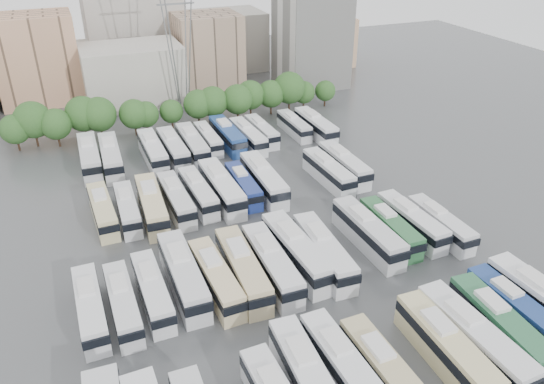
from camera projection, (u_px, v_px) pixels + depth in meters
name	position (u px, v px, depth m)	size (l,w,h in m)	color
ground	(264.00, 243.00, 66.49)	(220.00, 220.00, 0.00)	#424447
tree_line	(173.00, 106.00, 98.12)	(63.68, 7.66, 8.14)	black
city_buildings	(117.00, 53.00, 118.71)	(102.00, 35.00, 20.00)	#9E998E
apartment_tower	(312.00, 27.00, 118.51)	(14.00, 14.00, 26.00)	silver
electricity_pylon	(177.00, 17.00, 98.83)	(9.00, 6.91, 33.83)	slate
bus_r0_s5	(307.00, 378.00, 45.18)	(3.24, 12.71, 3.96)	silver
bus_r0_s6	(344.00, 368.00, 46.26)	(3.09, 12.44, 3.88)	silver
bus_r0_s7	(386.00, 373.00, 45.79)	(2.91, 12.18, 3.81)	tan
bus_r0_s9	(446.00, 348.00, 48.24)	(3.03, 12.89, 4.03)	beige
bus_r0_s10	(473.00, 338.00, 49.14)	(3.53, 13.63, 4.24)	silver
bus_r0_s11	(499.00, 325.00, 50.84)	(3.37, 12.80, 3.98)	#2B6440
bus_r0_s12	(514.00, 309.00, 53.12)	(2.83, 11.74, 3.67)	navy
bus_r1_s0	(90.00, 308.00, 53.29)	(2.71, 11.59, 3.62)	silver
bus_r1_s1	(123.00, 303.00, 53.93)	(2.62, 11.36, 3.55)	silver
bus_r1_s2	(153.00, 291.00, 55.60)	(2.70, 11.56, 3.61)	silver
bus_r1_s3	(183.00, 275.00, 57.53)	(2.98, 13.41, 4.20)	silver
bus_r1_s4	(216.00, 278.00, 57.33)	(3.21, 12.31, 3.83)	beige
bus_r1_s5	(243.00, 269.00, 58.50)	(3.27, 13.24, 4.13)	#C9B78A
bus_r1_s6	(272.00, 264.00, 59.32)	(3.04, 13.13, 4.11)	silver
bus_r1_s7	(296.00, 251.00, 61.33)	(3.66, 13.78, 4.28)	silver
bus_r1_s8	(324.00, 251.00, 61.47)	(3.44, 13.13, 4.08)	silver
bus_r1_s10	(368.00, 232.00, 65.05)	(3.20, 13.18, 4.11)	silver
bus_r1_s11	(390.00, 227.00, 66.41)	(2.66, 11.62, 3.64)	#2B6438
bus_r1_s12	(411.00, 221.00, 67.60)	(3.21, 12.17, 3.78)	silver
bus_r1_s13	(440.00, 224.00, 67.28)	(2.60, 11.34, 3.55)	silver
bus_r2_s1	(103.00, 210.00, 70.02)	(2.98, 11.83, 3.69)	beige
bus_r2_s2	(127.00, 209.00, 70.58)	(2.72, 11.30, 3.53)	silver
bus_r2_s3	(152.00, 205.00, 70.94)	(3.42, 13.18, 4.10)	beige
bus_r2_s4	(176.00, 199.00, 72.54)	(2.98, 12.26, 3.83)	silver
bus_r2_s5	(198.00, 192.00, 74.31)	(3.11, 11.97, 3.72)	silver
bus_r2_s6	(221.00, 188.00, 74.99)	(3.25, 13.68, 4.27)	silver
bus_r2_s7	(243.00, 185.00, 76.47)	(2.61, 11.14, 3.48)	navy
bus_r2_s8	(264.00, 179.00, 77.25)	(3.15, 13.56, 4.24)	silver
bus_r2_s11	(328.00, 171.00, 79.97)	(3.16, 12.28, 3.82)	silver
bus_r2_s12	(344.00, 164.00, 82.02)	(2.93, 12.58, 3.93)	silver
bus_r3_s1	(90.00, 157.00, 84.17)	(3.15, 13.46, 4.21)	silver
bus_r3_s2	(111.00, 156.00, 84.30)	(3.36, 13.37, 4.17)	silver
bus_r3_s4	(153.00, 151.00, 86.32)	(2.96, 12.81, 4.01)	silver
bus_r3_s5	(173.00, 148.00, 87.21)	(3.06, 12.78, 3.99)	silver
bus_r3_s6	(192.00, 144.00, 88.62)	(2.85, 12.95, 4.06)	silver
bus_r3_s7	(208.00, 139.00, 91.54)	(2.46, 10.85, 3.40)	silver
bus_r3_s8	(227.00, 135.00, 92.16)	(3.14, 12.79, 3.99)	navy
bus_r3_s9	(248.00, 136.00, 92.06)	(3.20, 12.18, 3.79)	silver
bus_r3_s10	(262.00, 131.00, 94.51)	(2.80, 11.13, 3.47)	silver
bus_r3_s12	(294.00, 125.00, 96.95)	(2.54, 10.88, 3.40)	silver
bus_r3_s13	(316.00, 126.00, 96.06)	(2.99, 12.82, 4.01)	white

